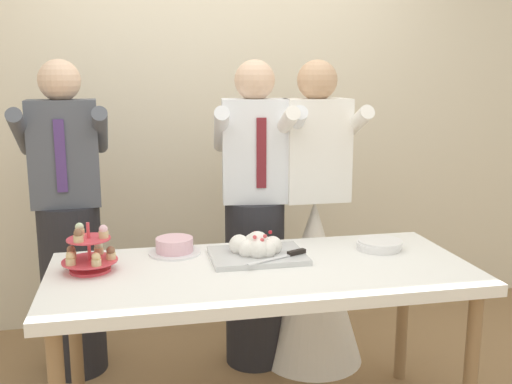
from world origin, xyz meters
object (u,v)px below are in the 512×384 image
Objects in this scene: person_groom at (255,232)px; person_bride at (314,260)px; plate_stack at (379,245)px; person_guest at (70,237)px; main_cake_tray at (257,249)px; dessert_table at (263,284)px; round_cake at (175,246)px; cupcake_stand at (89,253)px.

person_bride is at bearing -7.71° from person_groom.
plate_stack is 0.13× the size of person_guest.
main_cake_tray is 0.59m from plate_stack.
person_guest is (-0.87, 0.63, -0.07)m from main_cake_tray.
plate_stack is 0.71m from person_groom.
person_bride is at bearing 55.64° from dessert_table.
round_cake is at bearing -43.28° from person_guest.
plate_stack is 0.13× the size of person_bride.
round_cake is 0.14× the size of person_bride.
person_guest reaches higher than round_cake.
person_bride reaches higher than round_cake.
cupcake_stand is 0.14× the size of person_guest.
person_groom is at bearing 34.31° from cupcake_stand.
person_guest is (-0.51, 0.48, -0.06)m from round_cake.
plate_stack is at bearing 14.13° from dessert_table.
person_bride is 1.00× the size of person_guest.
person_bride is at bearing 109.84° from plate_stack.
plate_stack is 0.13× the size of person_groom.
person_guest is at bearing 138.61° from dessert_table.
main_cake_tray is 1.08m from person_guest.
round_cake is at bearing 172.19° from plate_stack.
person_guest is at bearing 174.20° from person_groom.
round_cake is (-0.95, 0.13, 0.01)m from plate_stack.
person_bride is at bearing 23.73° from round_cake.
dessert_table is 0.18m from main_cake_tray.
dessert_table is 1.08× the size of person_guest.
round_cake is 0.88m from person_bride.
person_bride is at bearing 49.18° from main_cake_tray.
person_guest reaches higher than cupcake_stand.
main_cake_tray is 0.55m from person_groom.
plate_stack is 0.96m from round_cake.
person_guest is at bearing 173.72° from person_bride.
cupcake_stand is at bearing -155.65° from person_bride.
person_groom is 0.98m from person_guest.
round_cake reaches higher than dessert_table.
main_cake_tray is 0.39m from round_cake.
dessert_table is at bearing -38.43° from round_cake.
main_cake_tray is 0.26× the size of person_guest.
round_cake is (-0.36, 0.15, -0.01)m from main_cake_tray.
plate_stack is (0.60, 0.15, 0.10)m from dessert_table.
main_cake_tray is 0.69m from person_bride.
plate_stack is 0.90× the size of round_cake.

